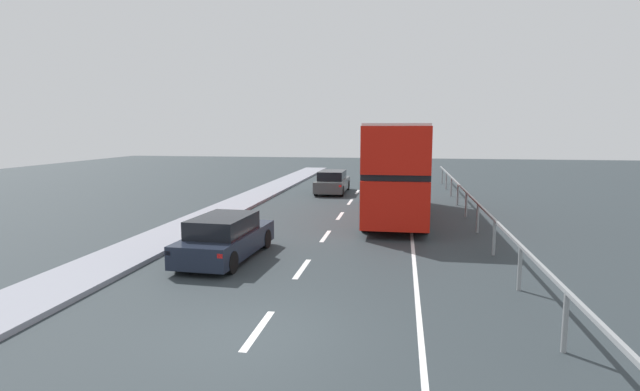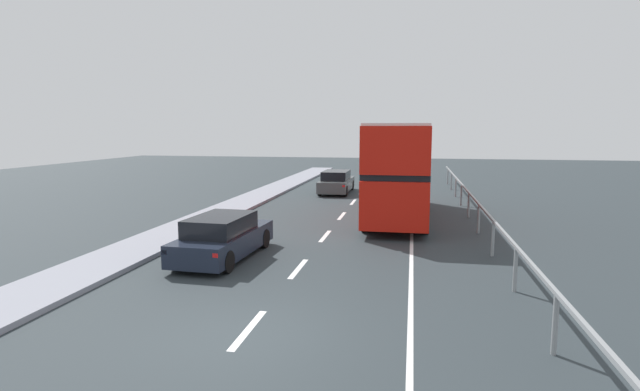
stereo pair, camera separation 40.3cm
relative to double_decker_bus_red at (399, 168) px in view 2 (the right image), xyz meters
The scene contains 6 objects.
ground_plane 14.18m from the double_decker_bus_red, 100.54° to the right, with size 74.63×120.00×0.10m, color #2A3236.
lane_paint_markings 5.99m from the double_decker_bus_red, 95.56° to the right, with size 3.35×46.00×0.01m.
bridge_side_railing 5.87m from the double_decker_bus_red, 56.28° to the right, with size 0.10×42.00×1.17m.
double_decker_bus_red is the anchor object (origin of this frame).
hatchback_car_near 9.91m from the double_decker_bus_red, 121.62° to the right, with size 1.92×4.51×1.38m.
sedan_car_ahead 9.12m from the double_decker_bus_red, 116.96° to the left, with size 1.78×4.55×1.41m.
Camera 2 is at (3.17, -8.73, 4.01)m, focal length 27.63 mm.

